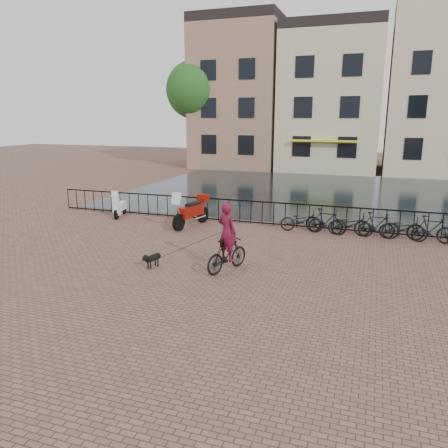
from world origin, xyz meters
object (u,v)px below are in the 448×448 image
(cyclist, at_px, (227,241))
(dog, at_px, (153,260))
(scooter, at_px, (120,202))
(motorcycle, at_px, (191,208))

(cyclist, bearing_deg, dog, 34.55)
(cyclist, relative_size, scooter, 1.64)
(dog, bearing_deg, cyclist, 26.51)
(dog, bearing_deg, scooter, 145.20)
(cyclist, distance_m, scooter, 8.85)
(scooter, bearing_deg, motorcycle, -24.42)
(dog, relative_size, motorcycle, 0.32)
(scooter, bearing_deg, dog, -65.09)
(cyclist, xyz_separation_m, motorcycle, (-3.18, 4.67, -0.11))
(cyclist, distance_m, dog, 2.41)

